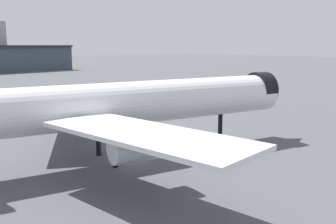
# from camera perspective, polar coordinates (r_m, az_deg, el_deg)

# --- Properties ---
(ground) EXTENTS (900.00, 900.00, 0.00)m
(ground) POSITION_cam_1_polar(r_m,az_deg,el_deg) (51.05, -5.69, -7.38)
(ground) COLOR #4C4F54
(airliner_near_gate) EXTENTS (58.16, 52.27, 16.80)m
(airliner_near_gate) POSITION_cam_1_polar(r_m,az_deg,el_deg) (50.67, -7.10, 1.07)
(airliner_near_gate) COLOR white
(airliner_near_gate) RESTS_ON ground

